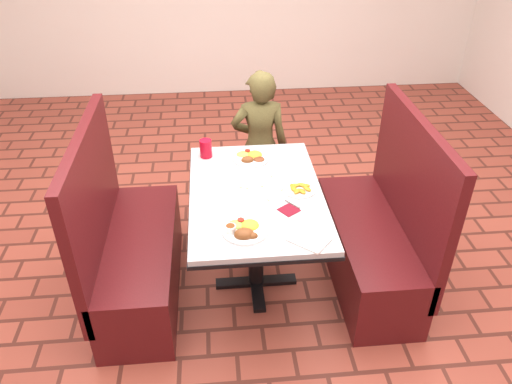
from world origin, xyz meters
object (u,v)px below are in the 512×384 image
Objects in this scene: near_dinner_plate at (244,228)px; booth_bench_left at (132,253)px; booth_bench_right at (376,239)px; far_dinner_plate at (251,156)px; dining_table at (256,205)px; plantain_plate at (300,189)px; diner_person at (260,145)px; red_tumbler at (206,148)px.

booth_bench_left is at bearing 151.14° from near_dinner_plate.
far_dinner_plate is at bearing 152.83° from booth_bench_right.
plantain_plate is (0.26, -0.01, 0.11)m from dining_table.
diner_person is (0.91, 0.88, 0.27)m from booth_bench_left.
booth_bench_left is 1.60m from booth_bench_right.
diner_person is 9.72× the size of red_tumbler.
near_dinner_plate reaches higher than far_dinner_plate.
diner_person is 6.10× the size of plantain_plate.
far_dinner_plate is (0.00, 0.41, 0.12)m from dining_table.
red_tumbler is (-0.30, 0.06, 0.04)m from far_dinner_plate.
booth_bench_left reaches higher than far_dinner_plate.
diner_person is 4.77× the size of near_dinner_plate.
plantain_plate is (-0.53, -0.01, 0.43)m from booth_bench_right.
red_tumbler is (-0.30, 0.47, 0.16)m from dining_table.
diner_person reaches higher than dining_table.
booth_bench_right is 4.82× the size of far_dinner_plate.
red_tumbler is (0.50, 0.47, 0.48)m from booth_bench_left.
booth_bench_right is 1.07m from near_dinner_plate.
far_dinner_plate is at bearing 26.92° from booth_bench_left.
near_dinner_plate reaches higher than plantain_plate.
red_tumbler is at bearing 45.80° from diner_person.
far_dinner_plate is (-0.79, 0.41, 0.44)m from booth_bench_right.
dining_table is at bearing 75.53° from near_dinner_plate.
diner_person reaches higher than far_dinner_plate.
booth_bench_left is 4.82× the size of far_dinner_plate.
diner_person is 0.51m from far_dinner_plate.
dining_table is at bearing 0.00° from booth_bench_left.
booth_bench_left is at bearing -137.00° from red_tumbler.
booth_bench_left reaches higher than dining_table.
diner_person is at bearing 82.84° from dining_table.
booth_bench_left is 1.00× the size of diner_person.
plantain_plate is 0.74m from red_tumbler.
dining_table is at bearing 83.31° from diner_person.
red_tumbler is at bearing 156.81° from booth_bench_right.
booth_bench_left and booth_bench_right have the same top height.
booth_bench_right is (1.60, 0.00, 0.00)m from booth_bench_left.
diner_person is at bearing 45.33° from red_tumbler.
dining_table is 0.86m from booth_bench_left.
booth_bench_left is at bearing 179.45° from plantain_plate.
diner_person is at bearing 44.06° from booth_bench_left.
diner_person is 4.80× the size of far_dinner_plate.
red_tumbler reaches higher than far_dinner_plate.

